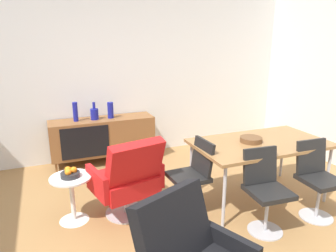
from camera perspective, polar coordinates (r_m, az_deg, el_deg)
ground_plane at (r=3.29m, az=0.38°, el=-20.39°), size 8.32×8.32×0.00m
wall_back at (r=5.18m, az=-10.68°, el=9.62°), size 6.80×0.12×2.80m
sideboard at (r=5.04m, az=-11.81°, el=-1.79°), size 1.60×0.45×0.72m
vase_cobalt at (r=4.89m, az=-16.54°, el=2.50°), size 0.07×0.07×0.29m
vase_sculptural_dark at (r=4.93m, az=-13.27°, el=2.22°), size 0.12×0.12×0.27m
vase_ceramic_small at (r=4.97m, az=-10.45°, el=2.86°), size 0.09×0.09×0.25m
dining_table at (r=3.91m, az=16.44°, el=-3.37°), size 1.60×0.90×0.74m
wooden_bowl_on_table at (r=3.85m, az=14.89°, el=-2.40°), size 0.26×0.26×0.06m
dining_chair_front_right at (r=3.85m, az=25.52°, el=-8.31°), size 0.42×0.44×0.86m
dining_chair_near_window at (r=3.55m, az=4.57°, el=-8.76°), size 0.44×0.42×0.86m
dining_chair_front_left at (r=3.39m, az=17.30°, el=-10.65°), size 0.43×0.45×0.86m
lounge_chair_red at (r=3.49m, az=-7.29°, el=-9.33°), size 0.81×0.77×0.95m
side_table_round at (r=3.60m, az=-17.10°, el=-11.71°), size 0.44×0.44×0.52m
fruit_bowl at (r=3.49m, az=-17.42°, el=-8.22°), size 0.20×0.20×0.11m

